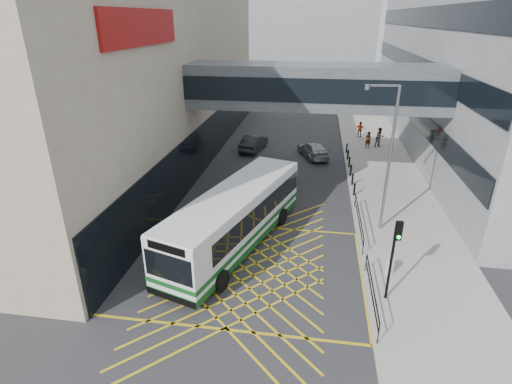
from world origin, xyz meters
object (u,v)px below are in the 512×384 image
at_px(traffic_light, 394,250).
at_px(pedestrian_a, 368,140).
at_px(car_silver, 313,149).
at_px(litter_bin, 390,266).
at_px(pedestrian_c, 360,130).
at_px(pedestrian_b, 380,137).
at_px(street_lamp, 387,152).
at_px(bus, 236,216).
at_px(car_dark, 254,143).
at_px(car_white, 203,248).

bearing_deg(traffic_light, pedestrian_a, 73.50).
distance_m(traffic_light, pedestrian_a, 23.67).
relative_size(car_silver, litter_bin, 5.82).
bearing_deg(pedestrian_c, pedestrian_a, 116.88).
xyz_separation_m(pedestrian_a, pedestrian_b, (1.16, 0.49, 0.15)).
distance_m(traffic_light, street_lamp, 7.25).
bearing_deg(pedestrian_c, bus, 89.85).
height_order(litter_bin, pedestrian_a, pedestrian_a).
distance_m(bus, pedestrian_b, 22.60).
bearing_deg(traffic_light, car_dark, 100.90).
relative_size(car_dark, traffic_light, 1.17).
xyz_separation_m(bus, traffic_light, (7.74, -3.97, 1.01)).
relative_size(bus, car_dark, 2.57).
distance_m(car_white, car_dark, 19.40).
distance_m(car_white, traffic_light, 9.78).
relative_size(car_white, street_lamp, 0.49).
relative_size(car_silver, street_lamp, 0.54).
bearing_deg(bus, car_dark, 113.52).
relative_size(car_dark, street_lamp, 0.56).
relative_size(bus, pedestrian_c, 7.45).
bearing_deg(car_white, pedestrian_b, -101.08).
height_order(bus, traffic_light, traffic_light).
height_order(street_lamp, pedestrian_c, street_lamp).
bearing_deg(pedestrian_a, car_silver, 17.19).
distance_m(car_silver, litter_bin, 18.79).
height_order(car_white, car_dark, car_dark).
xyz_separation_m(traffic_light, litter_bin, (0.42, 2.16, -2.25)).
xyz_separation_m(car_dark, pedestrian_b, (12.19, 2.39, 0.37)).
distance_m(litter_bin, pedestrian_a, 21.42).
height_order(bus, litter_bin, bus).
height_order(car_white, traffic_light, traffic_light).
xyz_separation_m(street_lamp, pedestrian_b, (2.22, 17.16, -3.93)).
height_order(car_dark, litter_bin, car_dark).
bearing_deg(pedestrian_a, pedestrian_c, -96.78).
bearing_deg(litter_bin, pedestrian_c, 88.62).
xyz_separation_m(car_white, pedestrian_c, (10.29, 25.11, 0.31)).
bearing_deg(pedestrian_b, litter_bin, -122.67).
bearing_deg(traffic_light, street_lamp, 73.75).
bearing_deg(car_dark, litter_bin, 127.49).
bearing_deg(bus, pedestrian_a, 82.43).
relative_size(car_white, traffic_light, 1.03).
height_order(car_white, pedestrian_a, pedestrian_a).
bearing_deg(traffic_light, pedestrian_c, 74.90).
height_order(traffic_light, litter_bin, traffic_light).
distance_m(car_dark, street_lamp, 18.33).
bearing_deg(pedestrian_b, pedestrian_a, 175.97).
height_order(bus, pedestrian_a, bus).
bearing_deg(litter_bin, car_white, 179.41).
bearing_deg(pedestrian_c, litter_bin, 109.01).
distance_m(pedestrian_a, pedestrian_c, 3.84).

